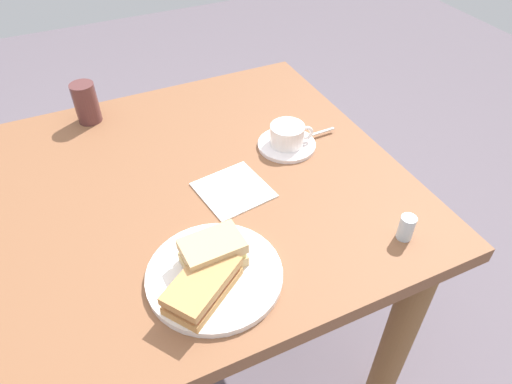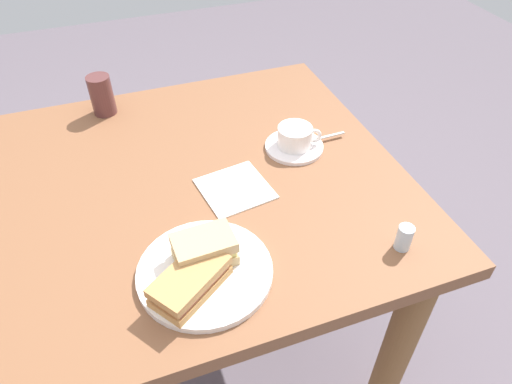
{
  "view_description": "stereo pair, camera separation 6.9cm",
  "coord_description": "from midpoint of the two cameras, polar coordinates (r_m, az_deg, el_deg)",
  "views": [
    {
      "loc": [
        -0.18,
        -0.81,
        1.46
      ],
      "look_at": [
        0.14,
        -0.12,
        0.77
      ],
      "focal_mm": 32.53,
      "sensor_mm": 36.0,
      "label": 1
    },
    {
      "loc": [
        -0.12,
        -0.84,
        1.46
      ],
      "look_at": [
        0.14,
        -0.12,
        0.77
      ],
      "focal_mm": 32.53,
      "sensor_mm": 36.0,
      "label": 2
    }
  ],
  "objects": [
    {
      "name": "ground_plane",
      "position": [
        1.68,
        -7.72,
        -18.71
      ],
      "size": [
        6.0,
        6.0,
        0.0
      ],
      "primitive_type": "plane",
      "color": "#615660"
    },
    {
      "name": "dining_table",
      "position": [
        1.2,
        -10.32,
        -4.4
      ],
      "size": [
        1.04,
        0.91,
        0.74
      ],
      "color": "brown",
      "rests_on": "ground_plane"
    },
    {
      "name": "sandwich_plate",
      "position": [
        0.9,
        -7.36,
        -10.15
      ],
      "size": [
        0.26,
        0.26,
        0.01
      ],
      "primitive_type": "cylinder",
      "color": "white",
      "rests_on": "dining_table"
    },
    {
      "name": "sandwich_front",
      "position": [
        0.89,
        -7.58,
        -7.47
      ],
      "size": [
        0.12,
        0.08,
        0.06
      ],
      "color": "tan",
      "rests_on": "sandwich_plate"
    },
    {
      "name": "sandwich_back",
      "position": [
        0.85,
        -8.94,
        -11.36
      ],
      "size": [
        0.17,
        0.15,
        0.05
      ],
      "color": "tan",
      "rests_on": "sandwich_plate"
    },
    {
      "name": "coffee_saucer",
      "position": [
        1.2,
        2.14,
        5.79
      ],
      "size": [
        0.15,
        0.15,
        0.01
      ],
      "primitive_type": "cylinder",
      "color": "white",
      "rests_on": "dining_table"
    },
    {
      "name": "coffee_cup",
      "position": [
        1.18,
        2.24,
        7.09
      ],
      "size": [
        0.11,
        0.09,
        0.05
      ],
      "color": "white",
      "rests_on": "coffee_saucer"
    },
    {
      "name": "spoon",
      "position": [
        1.23,
        5.4,
        7.03
      ],
      "size": [
        0.1,
        0.02,
        0.01
      ],
      "color": "silver",
      "rests_on": "coffee_saucer"
    },
    {
      "name": "napkin",
      "position": [
        1.07,
        -4.65,
        0.2
      ],
      "size": [
        0.17,
        0.17,
        0.0
      ],
      "primitive_type": "cube",
      "rotation": [
        0.0,
        0.0,
        0.15
      ],
      "color": "white",
      "rests_on": "dining_table"
    },
    {
      "name": "salt_shaker",
      "position": [
        0.98,
        16.1,
        -4.29
      ],
      "size": [
        0.03,
        0.03,
        0.06
      ],
      "primitive_type": "cylinder",
      "color": "silver",
      "rests_on": "dining_table"
    },
    {
      "name": "drinking_glass",
      "position": [
        1.36,
        -21.57,
        10.13
      ],
      "size": [
        0.06,
        0.06,
        0.11
      ],
      "primitive_type": "cylinder",
      "color": "brown",
      "rests_on": "dining_table"
    }
  ]
}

